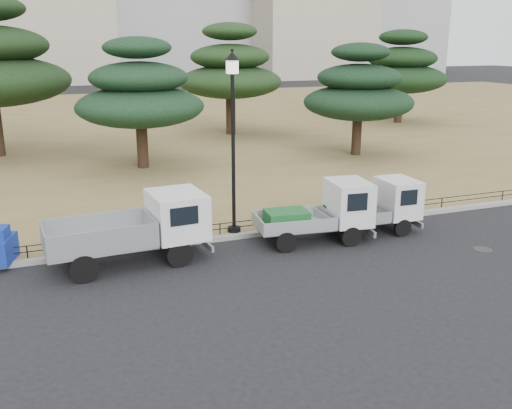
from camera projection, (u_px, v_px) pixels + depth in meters
name	position (u px, v px, depth m)	size (l,w,h in m)	color
ground	(280.00, 264.00, 16.95)	(220.00, 220.00, 0.00)	black
lawn	(125.00, 125.00, 44.40)	(120.00, 56.00, 0.15)	olive
curb	(250.00, 235.00, 19.26)	(120.00, 0.25, 0.16)	gray
truck_large	(137.00, 227.00, 16.76)	(4.75, 2.17, 2.02)	black
truck_kei_front	(322.00, 212.00, 18.65)	(3.87, 1.98, 1.97)	black
truck_kei_rear	(375.00, 207.00, 19.48)	(3.52, 1.61, 1.82)	black
street_lamp	(233.00, 114.00, 18.25)	(0.53, 0.53, 5.90)	black
pipe_fence	(248.00, 223.00, 19.30)	(38.00, 0.04, 0.40)	black
manhole	(483.00, 249.00, 18.10)	(0.60, 0.60, 0.01)	#2D2D30
pine_center_left	(139.00, 94.00, 28.11)	(6.35, 6.35, 6.45)	black
pine_center_right	(230.00, 71.00, 38.37)	(6.99, 6.99, 7.42)	black
pine_east_near	(359.00, 91.00, 31.45)	(6.09, 6.09, 6.16)	black
pine_east_far	(401.00, 69.00, 44.15)	(7.05, 7.05, 7.08)	black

